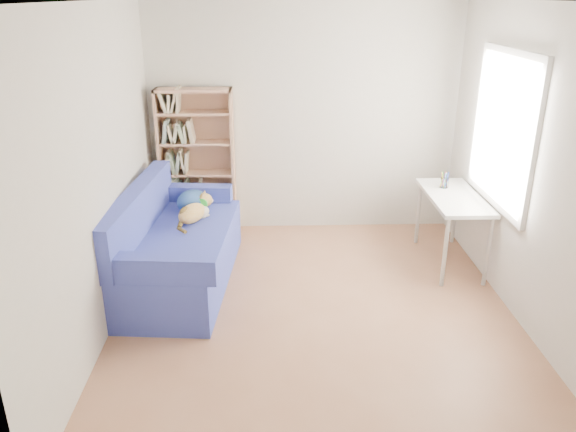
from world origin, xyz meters
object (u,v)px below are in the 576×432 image
Objects in this scene: desk at (454,203)px; pen_cup at (444,182)px; sofa at (175,248)px; bookshelf at (198,169)px.

desk is 6.58× the size of pen_cup.
desk is at bearing -81.37° from pen_cup.
pen_cup is (2.75, 0.57, 0.45)m from sofa.
sofa is 1.81× the size of desk.
sofa is 1.20× the size of bookshelf.
sofa reaches higher than pen_cup.
bookshelf is 2.84m from desk.
sofa is at bearing -94.62° from bookshelf.
desk is (2.79, 0.32, 0.31)m from sofa.
pen_cup is (2.65, -0.66, 0.03)m from bookshelf.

